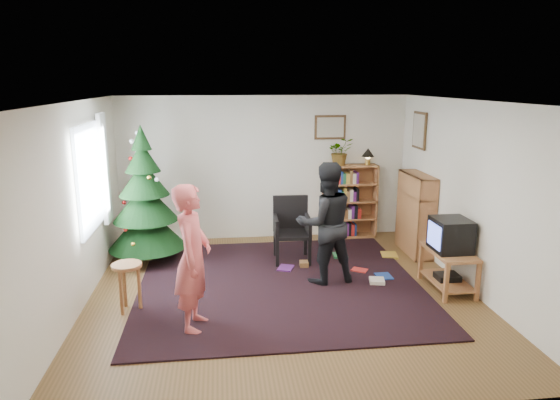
{
  "coord_description": "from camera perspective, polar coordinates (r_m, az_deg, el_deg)",
  "views": [
    {
      "loc": [
        -0.77,
        -6.07,
        2.74
      ],
      "look_at": [
        0.06,
        0.71,
        1.1
      ],
      "focal_mm": 32.0,
      "sensor_mm": 36.0,
      "label": 1
    }
  ],
  "objects": [
    {
      "name": "tv_stand",
      "position": [
        7.08,
        18.67,
        -7.21
      ],
      "size": [
        0.48,
        0.87,
        0.55
      ],
      "color": "#9F6338",
      "rests_on": "floor"
    },
    {
      "name": "potted_plant",
      "position": [
        8.75,
        6.88,
        5.51
      ],
      "size": [
        0.47,
        0.42,
        0.48
      ],
      "primitive_type": "imported",
      "rotation": [
        0.0,
        0.0,
        0.11
      ],
      "color": "gray",
      "rests_on": "bookshelf_back"
    },
    {
      "name": "wall_back",
      "position": [
        8.73,
        -1.79,
        3.66
      ],
      "size": [
        5.0,
        0.02,
        2.5
      ],
      "primitive_type": "cube",
      "color": "silver",
      "rests_on": "floor"
    },
    {
      "name": "floor",
      "position": [
        6.7,
        0.26,
        -10.63
      ],
      "size": [
        5.0,
        5.0,
        0.0
      ],
      "primitive_type": "plane",
      "color": "brown",
      "rests_on": "ground"
    },
    {
      "name": "floor_clutter",
      "position": [
        7.58,
        7.81,
        -7.5
      ],
      "size": [
        1.93,
        1.29,
        0.08
      ],
      "color": "#A51E19",
      "rests_on": "rug"
    },
    {
      "name": "bookshelf_back",
      "position": [
        8.96,
        7.97,
        -0.04
      ],
      "size": [
        0.95,
        0.3,
        1.3
      ],
      "color": "#9F6338",
      "rests_on": "floor"
    },
    {
      "name": "person_by_chair",
      "position": [
        6.83,
        5.22,
        -2.67
      ],
      "size": [
        0.92,
        0.77,
        1.69
      ],
      "primitive_type": "imported",
      "rotation": [
        0.0,
        0.0,
        3.31
      ],
      "color": "black",
      "rests_on": "rug"
    },
    {
      "name": "stool",
      "position": [
        6.34,
        -17.06,
        -8.14
      ],
      "size": [
        0.36,
        0.36,
        0.6
      ],
      "color": "#9F6338",
      "rests_on": "floor"
    },
    {
      "name": "crt_tv",
      "position": [
        6.94,
        18.92,
        -3.78
      ],
      "size": [
        0.46,
        0.49,
        0.43
      ],
      "color": "black",
      "rests_on": "tv_stand"
    },
    {
      "name": "armchair",
      "position": [
        7.75,
        1.26,
        -3.02
      ],
      "size": [
        0.57,
        0.57,
        1.0
      ],
      "rotation": [
        0.0,
        0.0,
        -0.04
      ],
      "color": "black",
      "rests_on": "rug"
    },
    {
      "name": "ceiling",
      "position": [
        6.12,
        0.29,
        11.25
      ],
      "size": [
        5.0,
        5.0,
        0.0
      ],
      "primitive_type": "plane",
      "rotation": [
        3.14,
        0.0,
        0.0
      ],
      "color": "white",
      "rests_on": "wall_back"
    },
    {
      "name": "table_lamp",
      "position": [
        8.88,
        10.02,
        5.24
      ],
      "size": [
        0.22,
        0.22,
        0.29
      ],
      "color": "#A57F33",
      "rests_on": "bookshelf_back"
    },
    {
      "name": "bookshelf_right",
      "position": [
        8.32,
        15.25,
        -1.44
      ],
      "size": [
        0.3,
        0.95,
        1.3
      ],
      "rotation": [
        0.0,
        0.0,
        1.57
      ],
      "color": "#9F6338",
      "rests_on": "floor"
    },
    {
      "name": "picture_back",
      "position": [
        8.79,
        5.76,
        8.27
      ],
      "size": [
        0.55,
        0.03,
        0.42
      ],
      "color": "#4C3319",
      "rests_on": "wall_back"
    },
    {
      "name": "christmas_tree",
      "position": [
        7.85,
        -15.14,
        -0.67
      ],
      "size": [
        1.17,
        1.17,
        2.12
      ],
      "rotation": [
        0.0,
        0.0,
        -0.19
      ],
      "color": "#3F2816",
      "rests_on": "rug"
    },
    {
      "name": "rug",
      "position": [
        6.97,
        -0.05,
        -9.55
      ],
      "size": [
        3.8,
        3.6,
        0.02
      ],
      "primitive_type": "cube",
      "color": "black",
      "rests_on": "floor"
    },
    {
      "name": "person_standing",
      "position": [
        5.62,
        -9.94,
        -6.54
      ],
      "size": [
        0.5,
        0.67,
        1.67
      ],
      "primitive_type": "imported",
      "rotation": [
        0.0,
        0.0,
        1.4
      ],
      "color": "#D15353",
      "rests_on": "rug"
    },
    {
      "name": "picture_right",
      "position": [
        8.5,
        15.66,
        7.67
      ],
      "size": [
        0.03,
        0.5,
        0.6
      ],
      "color": "#4C3319",
      "rests_on": "wall_right"
    },
    {
      "name": "curtain",
      "position": [
        7.66,
        -19.4,
        3.4
      ],
      "size": [
        0.06,
        0.35,
        1.6
      ],
      "primitive_type": "cube",
      "color": "white",
      "rests_on": "wall_left"
    },
    {
      "name": "wall_front",
      "position": [
        3.95,
        4.89,
        -8.75
      ],
      "size": [
        5.0,
        0.02,
        2.5
      ],
      "primitive_type": "cube",
      "color": "silver",
      "rests_on": "floor"
    },
    {
      "name": "wall_right",
      "position": [
        7.05,
        20.86,
        0.4
      ],
      "size": [
        0.02,
        5.0,
        2.5
      ],
      "primitive_type": "cube",
      "color": "silver",
      "rests_on": "floor"
    },
    {
      "name": "window_pane",
      "position": [
        6.99,
        -20.91,
        2.39
      ],
      "size": [
        0.04,
        1.2,
        1.4
      ],
      "primitive_type": "cube",
      "color": "silver",
      "rests_on": "wall_left"
    },
    {
      "name": "wall_left",
      "position": [
        6.49,
        -22.21,
        -0.81
      ],
      "size": [
        0.02,
        5.0,
        2.5
      ],
      "primitive_type": "cube",
      "color": "silver",
      "rests_on": "floor"
    }
  ]
}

